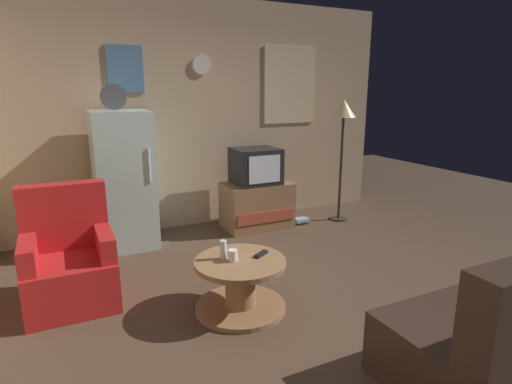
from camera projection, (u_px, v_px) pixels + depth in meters
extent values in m
plane|color=#4C3828|center=(302.00, 305.00, 3.39)|extent=(12.00, 12.00, 0.00)
cube|color=tan|center=(201.00, 115.00, 5.19)|extent=(5.20, 0.10, 2.80)
cube|color=beige|center=(290.00, 86.00, 5.58)|extent=(0.76, 0.02, 1.00)
cube|color=teal|center=(125.00, 69.00, 4.63)|extent=(0.40, 0.02, 0.52)
cylinder|color=silver|center=(201.00, 65.00, 5.00)|extent=(0.22, 0.03, 0.22)
cube|color=silver|center=(124.00, 180.00, 4.52)|extent=(0.60, 0.60, 1.50)
cylinder|color=silver|center=(149.00, 165.00, 4.30)|extent=(0.02, 0.02, 0.36)
cylinder|color=#4C4C51|center=(113.00, 97.00, 4.21)|extent=(0.26, 0.04, 0.26)
cube|color=#8E6642|center=(257.00, 205.00, 5.26)|extent=(0.84, 0.52, 0.57)
cube|color=#AD4733|center=(266.00, 217.00, 5.05)|extent=(0.76, 0.01, 0.14)
cube|color=black|center=(255.00, 166.00, 5.13)|extent=(0.54, 0.50, 0.44)
cube|color=silver|center=(265.00, 169.00, 4.91)|extent=(0.41, 0.01, 0.33)
cylinder|color=#332D28|center=(338.00, 218.00, 5.63)|extent=(0.24, 0.24, 0.02)
cylinder|color=#332D28|center=(341.00, 169.00, 5.46)|extent=(0.04, 0.04, 1.40)
cone|color=#F2D18C|center=(344.00, 108.00, 5.27)|extent=(0.32, 0.32, 0.22)
cylinder|color=#8E6642|center=(241.00, 307.00, 3.32)|extent=(0.72, 0.72, 0.04)
cylinder|color=#8E6642|center=(240.00, 285.00, 3.28)|extent=(0.24, 0.24, 0.38)
cylinder|color=#8E6642|center=(240.00, 262.00, 3.23)|extent=(0.72, 0.72, 0.04)
cylinder|color=silver|center=(223.00, 250.00, 3.23)|extent=(0.05, 0.05, 0.15)
cylinder|color=silver|center=(233.00, 255.00, 3.20)|extent=(0.08, 0.08, 0.09)
cube|color=black|center=(261.00, 254.00, 3.31)|extent=(0.15, 0.12, 0.02)
cube|color=red|center=(72.00, 281.00, 3.36)|extent=(0.68, 0.68, 0.40)
cube|color=red|center=(64.00, 216.00, 3.48)|extent=(0.68, 0.16, 0.56)
cube|color=red|center=(28.00, 252.00, 3.17)|extent=(0.12, 0.60, 0.20)
cube|color=red|center=(105.00, 241.00, 3.41)|extent=(0.12, 0.60, 0.20)
cube|color=#5FB948|center=(301.00, 222.00, 5.46)|extent=(0.16, 0.12, 0.03)
cube|color=slate|center=(301.00, 220.00, 5.45)|extent=(0.20, 0.17, 0.02)
cube|color=#96A1B9|center=(301.00, 219.00, 5.44)|extent=(0.19, 0.15, 0.03)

